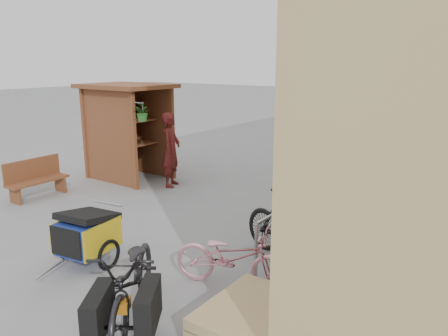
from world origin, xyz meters
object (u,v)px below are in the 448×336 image
Objects in this scene: person_kiosk at (171,150)px; bike_5 at (349,192)px; pallet_stack at (255,325)px; bench at (36,178)px; bike_3 at (333,202)px; bike_1 at (290,228)px; bike_2 at (325,215)px; bike_6 at (356,178)px; kiosk at (125,118)px; shopping_carts at (427,154)px; child_trailer at (87,233)px; bike_7 at (373,177)px; cargo_bike at (133,282)px; bike_4 at (332,192)px; bike_0 at (232,257)px.

person_kiosk is 1.22× the size of bike_5.
pallet_stack is 0.87× the size of bench.
bike_5 is at bearing 98.21° from pallet_stack.
bike_1 is at bearing 166.58° from bike_3.
bike_2 is 0.85× the size of bike_6.
kiosk is 5.77m from bike_6.
bike_2 is (-0.55, 3.15, 0.19)m from pallet_stack.
shopping_carts reaches higher than bike_2.
child_trailer is 6.24m from bike_7.
kiosk is 1.24× the size of cargo_bike.
child_trailer is at bearing 131.65° from bike_3.
bike_5 is (-0.66, -3.73, -0.21)m from shopping_carts.
bench is 7.05m from bike_6.
kiosk is 2.08× the size of pallet_stack.
pallet_stack is 3.56m from bike_3.
kiosk is at bearing 86.02° from bike_1.
child_trailer is at bearing 151.99° from bike_6.
bike_5 is at bearing 15.85° from bike_1.
child_trailer is 4.63m from bike_4.
cargo_bike reaches higher than bike_7.
person_kiosk is 0.99× the size of bike_1.
person_kiosk reaches higher than bike_6.
bike_0 is at bearing 155.61° from bike_2.
bike_2 is (0.33, 2.31, -0.02)m from bike_0.
kiosk reaches higher than child_trailer.
shopping_carts reaches higher than bike_5.
cargo_bike is 1.11× the size of bike_6.
cargo_bike is 1.31× the size of bike_2.
shopping_carts reaches higher than cargo_bike.
bike_3 is 2.41m from bike_7.
bike_2 is at bearing -96.13° from shopping_carts.
child_trailer is at bearing -23.40° from bench.
bench is 0.76× the size of bike_1.
bike_1 reaches higher than bike_0.
bike_4 reaches higher than bench.
pallet_stack is 3.06m from child_trailer.
person_kiosk reaches higher than bike_5.
kiosk is at bearing 88.47° from bike_5.
kiosk is at bearing 66.63° from bike_2.
bike_1 is at bearing -18.62° from kiosk.
bike_0 is at bearing -96.77° from shopping_carts.
shopping_carts is 8.69m from child_trailer.
bike_0 is at bearing -176.06° from bike_7.
bike_0 reaches higher than bike_2.
bike_4 is (3.94, 0.29, -0.41)m from person_kiosk.
kiosk is at bearing 78.06° from bench.
bike_2 is at bearing -123.91° from person_kiosk.
bench reaches higher than bike_0.
kiosk reaches higher than bike_0.
shopping_carts is at bearing 9.20° from bike_1.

